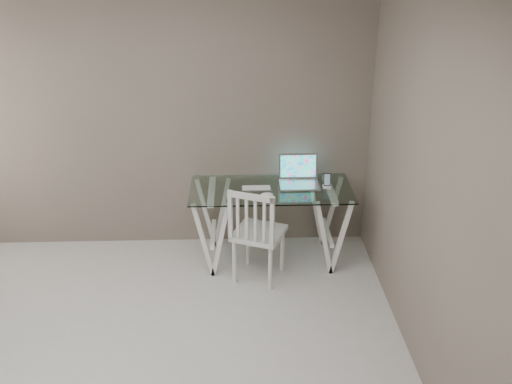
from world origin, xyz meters
TOP-DOWN VIEW (x-y plane):
  - room at (-0.06, 0.02)m, footprint 4.50×4.52m
  - desk at (1.03, 1.84)m, footprint 1.50×0.70m
  - chair at (0.87, 1.46)m, footprint 0.55×0.55m
  - laptop at (1.30, 1.97)m, footprint 0.37×0.30m
  - keyboard at (0.89, 1.85)m, footprint 0.28×0.12m
  - mouse at (0.98, 1.66)m, footprint 0.12×0.07m
  - phone_dock at (1.55, 1.86)m, footprint 0.07×0.07m

SIDE VIEW (x-z plane):
  - desk at x=1.03m, z-range 0.01..0.76m
  - chair at x=0.87m, z-range 0.05..0.97m
  - keyboard at x=0.89m, z-range 0.75..0.75m
  - mouse at x=0.98m, z-range 0.75..0.78m
  - phone_dock at x=1.55m, z-range 0.72..0.85m
  - laptop at x=1.30m, z-range 0.68..0.94m
  - room at x=-0.06m, z-range 0.36..3.07m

